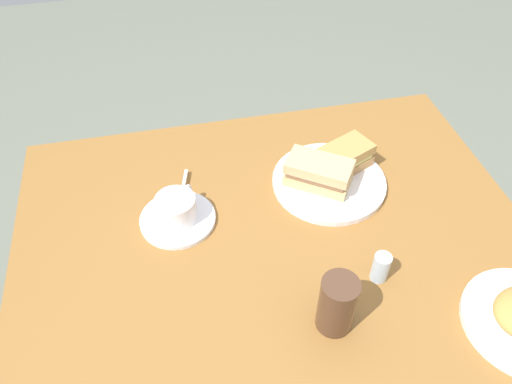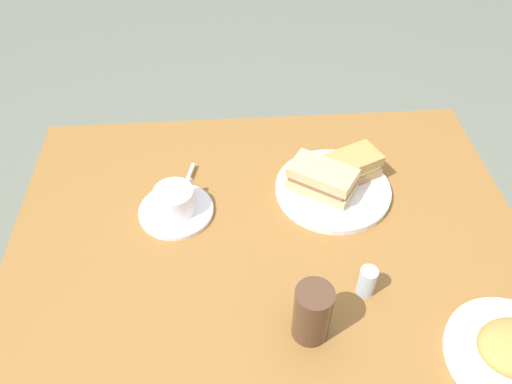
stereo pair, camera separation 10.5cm
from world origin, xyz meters
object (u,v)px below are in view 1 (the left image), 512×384
coffee_cup (176,208)px  sandwich_back (342,159)px  sandwich_front (319,173)px  spoon (182,190)px  drinking_glass (337,304)px  sandwich_plate (329,182)px  dining_table (278,282)px  coffee_saucer (178,219)px  salt_shaker (381,267)px

coffee_cup → sandwich_back: bearing=-170.1°
sandwich_front → coffee_cup: size_ratio=1.59×
spoon → drinking_glass: size_ratio=0.84×
sandwich_front → spoon: 0.30m
drinking_glass → sandwich_plate: bearing=-106.8°
sandwich_back → dining_table: bearing=44.2°
sandwich_plate → coffee_saucer: bearing=6.3°
sandwich_back → sandwich_plate: bearing=38.9°
sandwich_plate → spoon: 0.32m
dining_table → sandwich_plate: sandwich_plate is taller
dining_table → coffee_cup: size_ratio=10.52×
dining_table → spoon: spoon is taller
dining_table → spoon: 0.28m
spoon → salt_shaker: salt_shaker is taller
sandwich_front → sandwich_back: size_ratio=1.04×
sandwich_back → drinking_glass: drinking_glass is taller
coffee_cup → salt_shaker: (-0.35, 0.22, -0.01)m
drinking_glass → coffee_saucer: bearing=-50.7°
sandwich_plate → dining_table: bearing=45.3°
coffee_cup → salt_shaker: size_ratio=1.59×
dining_table → sandwich_plate: (-0.15, -0.15, 0.12)m
dining_table → drinking_glass: (-0.05, 0.18, 0.17)m
dining_table → coffee_saucer: coffee_saucer is taller
coffee_saucer → drinking_glass: size_ratio=1.34×
dining_table → coffee_cup: coffee_cup is taller
coffee_saucer → spoon: bearing=-104.1°
coffee_saucer → salt_shaker: bearing=147.9°
coffee_saucer → spoon: 0.08m
sandwich_plate → spoon: size_ratio=2.56×
sandwich_back → coffee_cup: 0.38m
drinking_glass → dining_table: bearing=-73.8°
coffee_cup → salt_shaker: coffee_cup is taller
sandwich_front → drinking_glass: 0.34m
sandwich_front → spoon: bearing=-7.8°
coffee_cup → sandwich_plate: bearing=-173.9°
spoon → dining_table: bearing=131.7°
dining_table → coffee_saucer: bearing=-31.7°
salt_shaker → coffee_saucer: bearing=-32.1°
sandwich_plate → coffee_cup: coffee_cup is taller
spoon → sandwich_plate: bearing=173.5°
sandwich_back → drinking_glass: size_ratio=1.29×
drinking_glass → sandwich_back: bearing=-110.8°
dining_table → sandwich_back: size_ratio=6.90×
coffee_saucer → spoon: (-0.02, -0.07, 0.01)m
sandwich_back → drinking_glass: 0.39m
sandwich_plate → sandwich_back: size_ratio=1.66×
coffee_cup → spoon: 0.08m
coffee_saucer → sandwich_plate: bearing=-173.7°
dining_table → sandwich_plate: bearing=-134.7°
sandwich_back → salt_shaker: 0.29m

